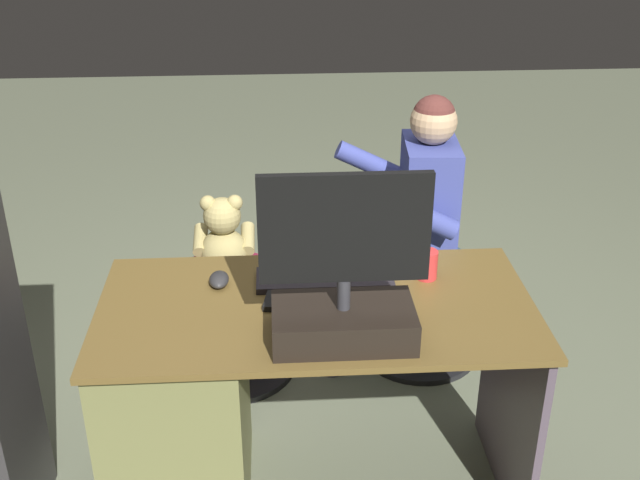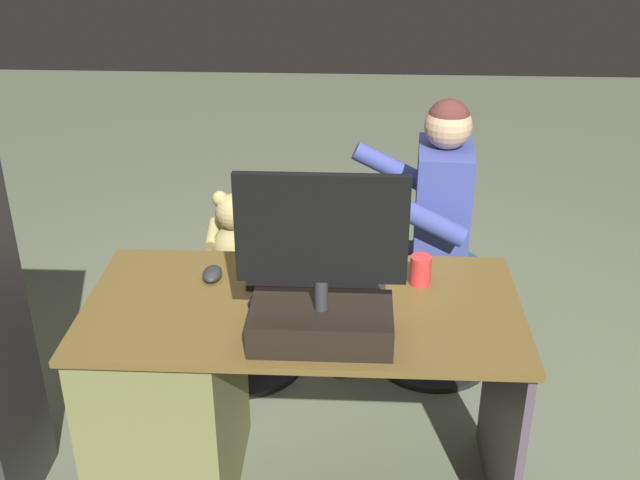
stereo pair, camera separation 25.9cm
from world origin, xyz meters
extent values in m
plane|color=#656C54|center=(0.00, 0.00, 0.00)|extent=(10.00, 10.00, 0.00)
cube|color=brown|center=(0.00, 0.39, 0.71)|extent=(1.28, 0.64, 0.02)
cube|color=olive|center=(0.43, 0.39, 0.35)|extent=(0.41, 0.59, 0.70)
cube|color=#524552|center=(-0.62, 0.39, 0.35)|extent=(0.02, 0.58, 0.70)
cube|color=black|center=(-0.06, 0.57, 0.77)|extent=(0.39, 0.22, 0.09)
cylinder|color=#333338|center=(-0.06, 0.57, 0.86)|extent=(0.04, 0.04, 0.09)
cube|color=black|center=(-0.06, 0.57, 1.05)|extent=(0.44, 0.02, 0.30)
cube|color=black|center=(-0.06, 0.55, 1.05)|extent=(0.41, 0.00, 0.27)
cube|color=#262127|center=(-0.03, 0.25, 0.73)|extent=(0.42, 0.14, 0.02)
ellipsoid|color=#2A2A2B|center=(0.29, 0.25, 0.74)|extent=(0.06, 0.10, 0.04)
cylinder|color=red|center=(-0.35, 0.25, 0.77)|extent=(0.07, 0.07, 0.09)
cube|color=black|center=(0.12, 0.35, 0.73)|extent=(0.07, 0.16, 0.02)
cylinder|color=black|center=(0.31, -0.33, 0.01)|extent=(0.54, 0.54, 0.03)
cylinder|color=gray|center=(0.31, -0.33, 0.20)|extent=(0.04, 0.04, 0.35)
cylinder|color=maroon|center=(0.31, -0.33, 0.41)|extent=(0.41, 0.41, 0.06)
ellipsoid|color=tan|center=(0.31, -0.33, 0.53)|extent=(0.18, 0.15, 0.19)
sphere|color=tan|center=(0.31, -0.33, 0.68)|extent=(0.14, 0.14, 0.14)
sphere|color=beige|center=(0.31, -0.39, 0.67)|extent=(0.05, 0.05, 0.05)
sphere|color=tan|center=(0.26, -0.33, 0.74)|extent=(0.06, 0.06, 0.06)
sphere|color=tan|center=(0.36, -0.33, 0.74)|extent=(0.06, 0.06, 0.06)
cylinder|color=tan|center=(0.22, -0.36, 0.57)|extent=(0.05, 0.14, 0.10)
cylinder|color=tan|center=(0.40, -0.36, 0.57)|extent=(0.05, 0.14, 0.10)
cylinder|color=tan|center=(0.26, -0.43, 0.47)|extent=(0.06, 0.11, 0.06)
cylinder|color=tan|center=(0.36, -0.43, 0.47)|extent=(0.06, 0.11, 0.06)
cylinder|color=black|center=(-0.48, -0.38, 0.01)|extent=(0.49, 0.49, 0.03)
cylinder|color=gray|center=(-0.48, -0.38, 0.20)|extent=(0.04, 0.04, 0.35)
cylinder|color=#2A4D62|center=(-0.48, -0.38, 0.41)|extent=(0.39, 0.39, 0.06)
cube|color=#3D4793|center=(-0.48, -0.38, 0.69)|extent=(0.22, 0.33, 0.50)
sphere|color=tan|center=(-0.48, -0.38, 1.02)|extent=(0.18, 0.18, 0.18)
sphere|color=#552A25|center=(-0.48, -0.38, 1.04)|extent=(0.16, 0.16, 0.16)
cylinder|color=#3D4793|center=(-0.35, -0.18, 0.76)|extent=(0.40, 0.10, 0.24)
cylinder|color=#3D4793|center=(-0.33, -0.57, 0.76)|extent=(0.40, 0.10, 0.24)
cylinder|color=#353649|center=(-0.29, -0.28, 0.46)|extent=(0.39, 0.14, 0.11)
cylinder|color=#353649|center=(-0.10, -0.27, 0.22)|extent=(0.10, 0.10, 0.44)
cylinder|color=#353649|center=(-0.28, -0.46, 0.46)|extent=(0.39, 0.14, 0.11)
cylinder|color=#353649|center=(-0.09, -0.44, 0.22)|extent=(0.10, 0.10, 0.44)
camera|label=1|loc=(0.11, 2.34, 1.91)|focal=43.71mm
camera|label=2|loc=(-0.15, 2.34, 1.91)|focal=43.71mm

